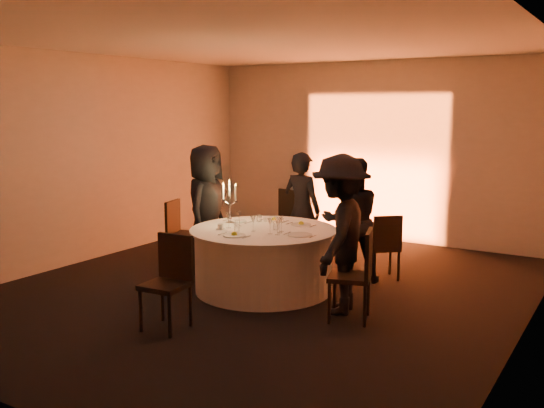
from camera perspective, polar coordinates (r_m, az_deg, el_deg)
The scene contains 35 objects.
floor at distance 7.59m, azimuth -0.80°, elevation -8.06°, with size 7.00×7.00×0.00m, color black.
ceiling at distance 7.28m, azimuth -0.86°, elevation 15.10°, with size 7.00×7.00×0.00m, color white.
wall_back at distance 10.40m, azimuth 9.63°, elevation 4.94°, with size 7.00×7.00×0.00m, color #B3AEA6.
wall_front at distance 4.75m, azimuth -24.15°, elevation -0.74°, with size 7.00×7.00×0.00m, color #B3AEA6.
wall_left at distance 9.24m, azimuth -16.76°, elevation 4.15°, with size 7.00×7.00×0.00m, color #B3AEA6.
wall_right at distance 6.22m, azimuth 23.18°, elevation 1.51°, with size 7.00×7.00×0.00m, color #B3AEA6.
uplighter_fixture at distance 10.33m, azimuth 8.78°, elevation -3.20°, with size 0.25×0.12×0.10m, color black.
banquet_table at distance 7.48m, azimuth -0.81°, elevation -5.25°, with size 1.80×1.80×0.77m.
chair_left at distance 8.69m, azimuth -8.67°, elevation -2.37°, with size 0.49×0.49×0.93m.
chair_back_left at distance 8.79m, azimuth 2.34°, elevation -1.58°, with size 0.55×0.55×1.07m.
chair_back_right at distance 8.02m, azimuth 10.57°, elevation -3.67°, with size 0.54×0.54×0.87m.
chair_right at distance 6.46m, azimuth 8.05°, elevation -6.16°, with size 0.54×0.54×0.98m.
chair_front at distance 6.31m, azimuth -9.61°, elevation -6.70°, with size 0.45×0.45×0.96m.
guest_left at distance 8.25m, azimuth -6.22°, elevation -0.47°, with size 0.85×0.55×1.74m, color black.
guest_back_left at distance 8.54m, azimuth 2.84°, elevation -0.52°, with size 0.59×0.39×1.62m, color black.
guest_back_right at distance 7.83m, azimuth 7.51°, elevation -1.53°, with size 0.78×0.61×1.61m, color black.
guest_right at distance 6.64m, azimuth 6.42°, elevation -2.84°, with size 1.13×0.65×1.75m, color black.
plate_left at distance 7.86m, azimuth -3.28°, elevation -1.63°, with size 0.36×0.24×0.01m.
plate_back_left at distance 7.90m, azimuth 0.18°, elevation -1.48°, with size 0.35×0.27×0.08m.
plate_back_right at distance 7.63m, azimuth 2.76°, elevation -1.87°, with size 0.35×0.25×0.08m.
plate_right at distance 7.03m, azimuth 2.65°, elevation -2.92°, with size 0.36×0.29×0.01m.
plate_front at distance 7.00m, azimuth -3.57°, elevation -2.88°, with size 0.36×0.26×0.08m.
coffee_cup at distance 7.40m, azimuth -4.88°, elevation -2.14°, with size 0.11×0.11×0.07m.
candelabra at distance 7.72m, azimuth -4.01°, elevation -0.39°, with size 0.24×0.11×0.57m.
wine_glass_a at distance 7.13m, azimuth 0.74°, elevation -1.67°, with size 0.07×0.07×0.19m.
wine_glass_b at distance 7.01m, azimuth 0.52°, elevation -1.85°, with size 0.07×0.07×0.19m.
wine_glass_c at distance 7.56m, azimuth -3.12°, elevation -1.05°, with size 0.07×0.07×0.19m.
wine_glass_d at distance 7.07m, azimuth -0.19°, elevation -1.76°, with size 0.07×0.07×0.19m.
wine_glass_e at distance 7.22m, azimuth -1.79°, elevation -1.53°, with size 0.07×0.07×0.19m.
wine_glass_f at distance 7.20m, azimuth 0.90°, elevation -1.56°, with size 0.07×0.07×0.19m.
wine_glass_g at distance 7.44m, azimuth -4.11°, elevation -1.23°, with size 0.07×0.07×0.19m.
tumbler_a at distance 7.48m, azimuth -3.27°, elevation -1.89°, with size 0.07×0.07×0.09m, color silver.
tumbler_b at distance 7.85m, azimuth -1.22°, elevation -1.35°, with size 0.07×0.07×0.09m, color silver.
tumbler_c at distance 7.21m, azimuth -3.34°, elevation -2.31°, with size 0.07×0.07×0.09m, color silver.
tumbler_d at distance 7.33m, azimuth 0.37°, elevation -2.11°, with size 0.07×0.07×0.09m, color silver.
Camera 1 is at (3.89, -6.11, 2.26)m, focal length 40.00 mm.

